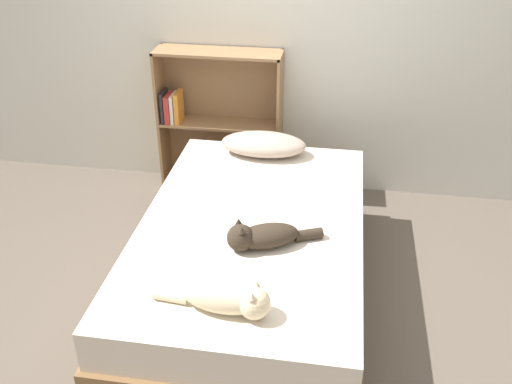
{
  "coord_description": "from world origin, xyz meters",
  "views": [
    {
      "loc": [
        0.44,
        -2.61,
        2.29
      ],
      "look_at": [
        0.0,
        0.15,
        0.63
      ],
      "focal_mm": 40.0,
      "sensor_mm": 36.0,
      "label": 1
    }
  ],
  "objects": [
    {
      "name": "bookshelf",
      "position": [
        -0.48,
        1.3,
        0.56
      ],
      "size": [
        0.91,
        0.26,
        1.1
      ],
      "color": "#8E6B47",
      "rests_on": "ground_plane"
    },
    {
      "name": "cat_dark",
      "position": [
        0.09,
        -0.22,
        0.59
      ],
      "size": [
        0.49,
        0.28,
        0.16
      ],
      "rotation": [
        0.0,
        0.0,
        3.54
      ],
      "color": "#33281E",
      "rests_on": "bed"
    },
    {
      "name": "bed",
      "position": [
        0.0,
        0.0,
        0.26
      ],
      "size": [
        1.26,
        2.02,
        0.53
      ],
      "color": "brown",
      "rests_on": "ground_plane"
    },
    {
      "name": "pillow",
      "position": [
        -0.06,
        0.83,
        0.61
      ],
      "size": [
        0.58,
        0.3,
        0.15
      ],
      "color": "#B29E8E",
      "rests_on": "bed"
    },
    {
      "name": "ground_plane",
      "position": [
        0.0,
        0.0,
        0.0
      ],
      "size": [
        8.0,
        8.0,
        0.0
      ],
      "primitive_type": "plane",
      "color": "brown"
    },
    {
      "name": "cat_light",
      "position": [
        0.02,
        -0.73,
        0.6
      ],
      "size": [
        0.55,
        0.17,
        0.17
      ],
      "rotation": [
        0.0,
        0.0,
        6.19
      ],
      "color": "beige",
      "rests_on": "bed"
    },
    {
      "name": "wall_back",
      "position": [
        0.0,
        1.42,
        1.25
      ],
      "size": [
        8.0,
        0.06,
        2.5
      ],
      "color": "silver",
      "rests_on": "ground_plane"
    }
  ]
}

